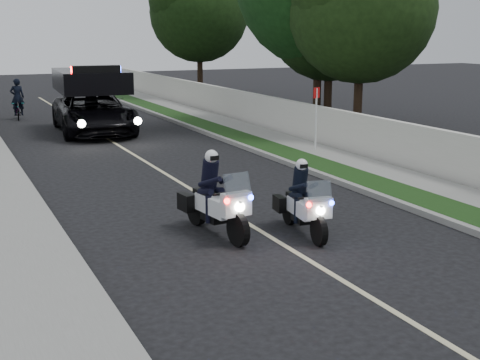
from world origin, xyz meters
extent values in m
plane|color=black|center=(0.00, 0.00, 0.00)|extent=(120.00, 120.00, 0.00)
cube|color=gray|center=(4.10, 10.00, 0.07)|extent=(0.20, 60.00, 0.15)
cube|color=#193814|center=(4.80, 10.00, 0.08)|extent=(1.20, 60.00, 0.16)
cube|color=gray|center=(6.10, 10.00, 0.08)|extent=(1.40, 60.00, 0.16)
cube|color=beige|center=(7.10, 10.00, 0.75)|extent=(0.22, 60.00, 1.50)
cube|color=gray|center=(-4.10, 10.00, 0.07)|extent=(0.20, 60.00, 0.15)
cube|color=#BFB78C|center=(0.00, 10.00, 0.00)|extent=(0.12, 50.00, 0.01)
imported|color=black|center=(-0.11, 18.04, 0.00)|extent=(3.43, 6.65, 3.14)
imported|color=black|center=(-2.56, 24.00, 0.00)|extent=(0.76, 1.71, 0.87)
imported|color=black|center=(-2.56, 24.00, 0.00)|extent=(0.68, 0.47, 1.82)
camera|label=1|loc=(-6.23, -10.15, 4.31)|focal=49.13mm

